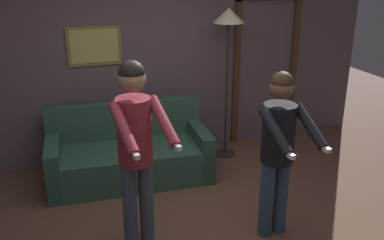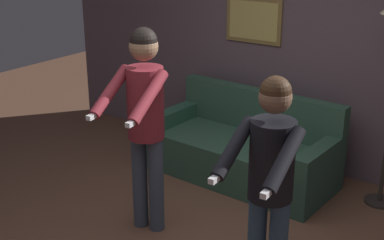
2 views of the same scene
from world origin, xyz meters
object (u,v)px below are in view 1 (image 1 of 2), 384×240
object	(u,v)px
torchiere_lamp	(228,30)
person_standing_right	(279,142)
couch	(130,156)
person_standing_left	(136,140)

from	to	relation	value
torchiere_lamp	person_standing_right	world-z (taller)	torchiere_lamp
couch	person_standing_right	size ratio (longest dim) A/B	1.21
torchiere_lamp	person_standing_left	size ratio (longest dim) A/B	1.12
person_standing_left	person_standing_right	size ratio (longest dim) A/B	1.09
person_standing_right	person_standing_left	bearing A→B (deg)	169.35
torchiere_lamp	couch	bearing A→B (deg)	-169.83
couch	person_standing_left	world-z (taller)	person_standing_left
person_standing_left	couch	bearing A→B (deg)	82.91
torchiere_lamp	person_standing_left	distance (m)	2.30
person_standing_left	person_standing_right	xyz separation A→B (m)	(1.25, -0.24, -0.10)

